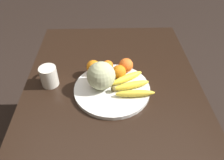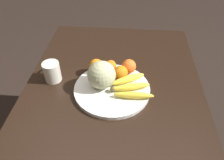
{
  "view_description": "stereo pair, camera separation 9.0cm",
  "coord_description": "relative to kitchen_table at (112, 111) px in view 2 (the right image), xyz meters",
  "views": [
    {
      "loc": [
        0.74,
        -0.03,
        1.54
      ],
      "look_at": [
        -0.04,
        -0.01,
        0.85
      ],
      "focal_mm": 35.0,
      "sensor_mm": 36.0,
      "label": 1
    },
    {
      "loc": [
        0.74,
        0.06,
        1.54
      ],
      "look_at": [
        -0.04,
        -0.01,
        0.85
      ],
      "focal_mm": 35.0,
      "sensor_mm": 36.0,
      "label": 2
    }
  ],
  "objects": [
    {
      "name": "orange_front_left",
      "position": [
        -0.16,
        -0.1,
        0.16
      ],
      "size": [
        0.07,
        0.07,
        0.07
      ],
      "color": "orange",
      "rests_on": "fruit_bowl"
    },
    {
      "name": "banana_bunch",
      "position": [
        -0.03,
        0.08,
        0.15
      ],
      "size": [
        0.19,
        0.21,
        0.04
      ],
      "rotation": [
        0.0,
        0.0,
        8.12
      ],
      "color": "brown",
      "rests_on": "fruit_bowl"
    },
    {
      "name": "orange_back_left",
      "position": [
        -0.17,
        0.07,
        0.17
      ],
      "size": [
        0.07,
        0.07,
        0.07
      ],
      "color": "orange",
      "rests_on": "fruit_bowl"
    },
    {
      "name": "orange_mid_center",
      "position": [
        -0.18,
        -0.02,
        0.16
      ],
      "size": [
        0.06,
        0.06,
        0.06
      ],
      "color": "orange",
      "rests_on": "fruit_bowl"
    },
    {
      "name": "ceramic_mug",
      "position": [
        -0.1,
        -0.32,
        0.16
      ],
      "size": [
        0.13,
        0.09,
        0.1
      ],
      "rotation": [
        0.0,
        0.0,
        3.18
      ],
      "color": "beige",
      "rests_on": "kitchen_table"
    },
    {
      "name": "fruit_bowl",
      "position": [
        -0.04,
        -0.01,
        0.12
      ],
      "size": [
        0.37,
        0.37,
        0.02
      ],
      "color": "white",
      "rests_on": "kitchen_table"
    },
    {
      "name": "orange_front_right",
      "position": [
        -0.12,
        0.03,
        0.16
      ],
      "size": [
        0.07,
        0.07,
        0.07
      ],
      "color": "orange",
      "rests_on": "fruit_bowl"
    },
    {
      "name": "melon",
      "position": [
        -0.05,
        -0.06,
        0.2
      ],
      "size": [
        0.14,
        0.14,
        0.14
      ],
      "color": "#B2B789",
      "rests_on": "fruit_bowl"
    },
    {
      "name": "produce_tag",
      "position": [
        -0.15,
        0.0,
        0.13
      ],
      "size": [
        0.08,
        0.05,
        0.0
      ],
      "rotation": [
        0.0,
        0.0,
        0.32
      ],
      "color": "white",
      "rests_on": "fruit_bowl"
    },
    {
      "name": "kitchen_table",
      "position": [
        0.0,
        0.0,
        0.0
      ],
      "size": [
        1.35,
        0.9,
        0.78
      ],
      "color": "black",
      "rests_on": "ground_plane"
    }
  ]
}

